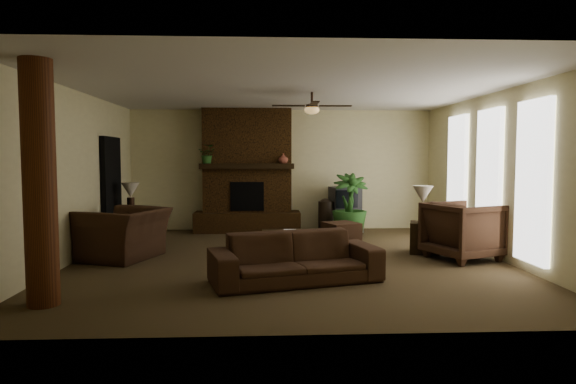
{
  "coord_description": "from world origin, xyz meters",
  "views": [
    {
      "loc": [
        -0.4,
        -8.1,
        1.7
      ],
      "look_at": [
        0.0,
        0.4,
        1.1
      ],
      "focal_mm": 30.79,
      "sensor_mm": 36.0,
      "label": 1
    }
  ],
  "objects": [
    {
      "name": "room_shell",
      "position": [
        0.0,
        0.0,
        1.4
      ],
      "size": [
        7.0,
        7.0,
        7.0
      ],
      "color": "brown",
      "rests_on": "ground"
    },
    {
      "name": "fireplace",
      "position": [
        -0.8,
        3.22,
        1.16
      ],
      "size": [
        2.4,
        0.7,
        2.8
      ],
      "color": "#4B2E14",
      "rests_on": "ground"
    },
    {
      "name": "windows",
      "position": [
        3.45,
        0.2,
        1.35
      ],
      "size": [
        0.08,
        3.65,
        2.35
      ],
      "color": "white",
      "rests_on": "ground"
    },
    {
      "name": "log_column",
      "position": [
        -2.95,
        -2.4,
        1.4
      ],
      "size": [
        0.36,
        0.36,
        2.8
      ],
      "primitive_type": "cylinder",
      "color": "#5B2E16",
      "rests_on": "ground"
    },
    {
      "name": "doorway",
      "position": [
        -3.44,
        1.8,
        1.05
      ],
      "size": [
        0.1,
        1.0,
        2.1
      ],
      "primitive_type": "cube",
      "color": "black",
      "rests_on": "ground"
    },
    {
      "name": "ceiling_fan",
      "position": [
        0.4,
        0.3,
        2.53
      ],
      "size": [
        1.35,
        1.35,
        0.37
      ],
      "color": "black",
      "rests_on": "ceiling"
    },
    {
      "name": "sofa",
      "position": [
        0.01,
        -1.48,
        0.45
      ],
      "size": [
        2.38,
        1.25,
        0.89
      ],
      "primitive_type": "imported",
      "rotation": [
        0.0,
        0.0,
        0.27
      ],
      "color": "#3E281A",
      "rests_on": "ground"
    },
    {
      "name": "armchair_left",
      "position": [
        -2.76,
        0.21,
        0.56
      ],
      "size": [
        1.22,
        1.5,
        1.13
      ],
      "primitive_type": "imported",
      "rotation": [
        0.0,
        0.0,
        -1.91
      ],
      "color": "#3E281A",
      "rests_on": "ground"
    },
    {
      "name": "armchair_right",
      "position": [
        2.9,
        -0.12,
        0.53
      ],
      "size": [
        1.28,
        1.32,
        1.06
      ],
      "primitive_type": "imported",
      "rotation": [
        0.0,
        0.0,
        1.95
      ],
      "color": "#3E281A",
      "rests_on": "ground"
    },
    {
      "name": "coffee_table",
      "position": [
        0.15,
        0.25,
        0.37
      ],
      "size": [
        1.2,
        0.7,
        0.43
      ],
      "color": "black",
      "rests_on": "ground"
    },
    {
      "name": "ottoman",
      "position": [
        1.13,
        1.6,
        0.2
      ],
      "size": [
        0.79,
        0.79,
        0.4
      ],
      "primitive_type": "cube",
      "rotation": [
        0.0,
        0.0,
        0.4
      ],
      "color": "#3E281A",
      "rests_on": "ground"
    },
    {
      "name": "tv_stand",
      "position": [
        1.44,
        3.15,
        0.25
      ],
      "size": [
        0.9,
        0.59,
        0.5
      ],
      "primitive_type": "cube",
      "rotation": [
        0.0,
        0.0,
        -0.11
      ],
      "color": "#B9B9BB",
      "rests_on": "ground"
    },
    {
      "name": "tv",
      "position": [
        1.45,
        3.14,
        0.76
      ],
      "size": [
        0.74,
        0.64,
        0.52
      ],
      "color": "#323234",
      "rests_on": "tv_stand"
    },
    {
      "name": "floor_vase",
      "position": [
        0.98,
        3.0,
        0.43
      ],
      "size": [
        0.34,
        0.34,
        0.77
      ],
      "color": "black",
      "rests_on": "ground"
    },
    {
      "name": "floor_plant",
      "position": [
        1.43,
        2.42,
        0.38
      ],
      "size": [
        0.95,
        1.45,
        0.76
      ],
      "primitive_type": "imported",
      "rotation": [
        0.0,
        0.0,
        0.15
      ],
      "color": "#2B5823",
      "rests_on": "ground"
    },
    {
      "name": "side_table_left",
      "position": [
        -3.03,
        1.82,
        0.28
      ],
      "size": [
        0.58,
        0.58,
        0.55
      ],
      "primitive_type": "cube",
      "rotation": [
        0.0,
        0.0,
        0.17
      ],
      "color": "black",
      "rests_on": "ground"
    },
    {
      "name": "lamp_left",
      "position": [
        -3.07,
        1.8,
        1.0
      ],
      "size": [
        0.41,
        0.41,
        0.65
      ],
      "color": "black",
      "rests_on": "side_table_left"
    },
    {
      "name": "side_table_right",
      "position": [
        2.43,
        0.45,
        0.28
      ],
      "size": [
        0.63,
        0.63,
        0.55
      ],
      "primitive_type": "cube",
      "rotation": [
        0.0,
        0.0,
        -0.31
      ],
      "color": "black",
      "rests_on": "ground"
    },
    {
      "name": "lamp_right",
      "position": [
        2.39,
        0.46,
        1.0
      ],
      "size": [
        0.41,
        0.41,
        0.65
      ],
      "color": "black",
      "rests_on": "side_table_right"
    },
    {
      "name": "mantel_plant",
      "position": [
        -1.67,
        2.94,
        1.72
      ],
      "size": [
        0.45,
        0.48,
        0.33
      ],
      "primitive_type": "imported",
      "rotation": [
        0.0,
        0.0,
        -0.18
      ],
      "color": "#2B5823",
      "rests_on": "fireplace"
    },
    {
      "name": "mantel_vase",
      "position": [
        0.02,
        2.94,
        1.67
      ],
      "size": [
        0.23,
        0.24,
        0.22
      ],
      "primitive_type": "imported",
      "rotation": [
        0.0,
        0.0,
        0.06
      ],
      "color": "#984E3C",
      "rests_on": "fireplace"
    },
    {
      "name": "book_a",
      "position": [
        -0.09,
        0.25,
        0.57
      ],
      "size": [
        0.22,
        0.04,
        0.29
      ],
      "primitive_type": "imported",
      "rotation": [
        0.0,
        0.0,
        -0.06
      ],
      "color": "#999999",
      "rests_on": "coffee_table"
    },
    {
      "name": "book_b",
      "position": [
        0.42,
        0.1,
        0.58
      ],
      "size": [
        0.21,
        0.05,
        0.29
      ],
      "primitive_type": "imported",
      "rotation": [
        0.0,
        0.0,
        -0.12
      ],
      "color": "#999999",
      "rests_on": "coffee_table"
    }
  ]
}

